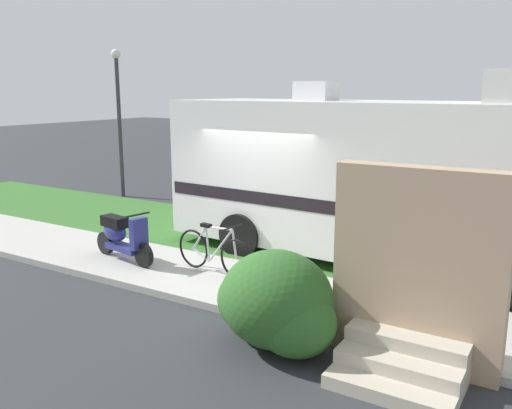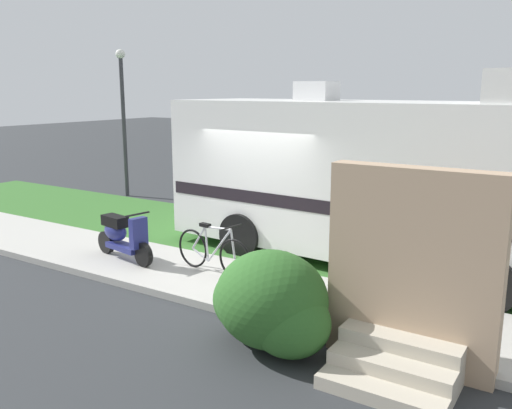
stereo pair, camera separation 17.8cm
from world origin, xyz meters
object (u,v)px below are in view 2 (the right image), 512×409
scooter (122,235)px  bottle_green (363,293)px  bicycle (213,251)px  motorhome_rv (376,177)px  bottle_spare (337,307)px  street_lamp_post (123,109)px  pickup_truck_near (512,187)px

scooter → bottle_green: size_ratio=5.91×
scooter → bicycle: bearing=8.1°
motorhome_rv → bottle_green: size_ratio=28.53×
motorhome_rv → bicycle: size_ratio=4.66×
bicycle → bottle_green: 2.70m
bottle_spare → street_lamp_post: 11.00m
bicycle → pickup_truck_near: (3.82, 6.65, 0.49)m
bottle_green → bottle_spare: bearing=-98.1°
pickup_truck_near → bottle_green: (-1.14, -6.45, -0.76)m
bottle_green → street_lamp_post: (-9.50, 4.45, 2.43)m
motorhome_rv → bicycle: (-2.04, -2.29, -1.18)m
pickup_truck_near → bottle_green: size_ratio=21.01×
scooter → bottle_spare: 4.52m
motorhome_rv → pickup_truck_near: 4.76m
bottle_green → motorhome_rv: bearing=107.1°
bicycle → bottle_green: size_ratio=6.13×
motorhome_rv → street_lamp_post: 9.22m
motorhome_rv → bottle_spare: 3.21m
pickup_truck_near → bottle_spare: (-1.24, -7.18, -0.75)m
bicycle → bottle_green: bicycle is taller
motorhome_rv → pickup_truck_near: bearing=67.8°
motorhome_rv → scooter: bearing=-147.2°
bicycle → bottle_spare: bicycle is taller
pickup_truck_near → bottle_green: pickup_truck_near is taller
scooter → bottle_spare: bearing=-3.2°
motorhome_rv → scooter: motorhome_rv is taller
bottle_green → street_lamp_post: street_lamp_post is taller
scooter → pickup_truck_near: (5.75, 6.92, 0.42)m
scooter → pickup_truck_near: size_ratio=0.28×
bottle_spare → street_lamp_post: street_lamp_post is taller
bicycle → pickup_truck_near: size_ratio=0.29×
scooter → street_lamp_post: 7.25m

